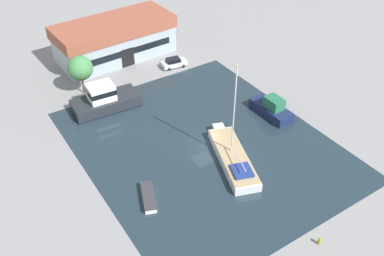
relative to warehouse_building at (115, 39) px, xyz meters
name	(u,v)px	position (x,y,z in m)	size (l,w,h in m)	color
ground_plane	(203,144)	(-1.03, -28.50, -3.34)	(440.00, 440.00, 0.00)	gray
water_canal	(203,144)	(-1.03, -28.50, -3.34)	(29.70, 35.68, 0.01)	#1E2D38
warehouse_building	(115,39)	(0.00, 0.00, 0.00)	(20.53, 9.65, 6.61)	#99A8B2
quay_tree_near_building	(80,68)	(-9.29, -8.10, 0.94)	(3.77, 3.77, 6.18)	brown
parked_car	(174,63)	(6.50, -8.68, -2.54)	(4.42, 2.47, 1.59)	silver
sailboat_moored	(233,157)	(0.17, -33.21, -2.68)	(6.77, 12.61, 13.25)	silver
motor_cruiser	(105,100)	(-8.26, -13.78, -1.89)	(9.95, 4.88, 4.02)	#23282D
small_dinghy	(148,197)	(-11.67, -33.22, -2.97)	(2.88, 4.72, 0.73)	white
cabin_boat	(272,108)	(10.95, -28.19, -2.32)	(2.78, 6.68, 2.89)	#19234C
mooring_bollard	(319,241)	(-0.15, -47.94, -2.90)	(0.35, 0.35, 0.83)	olive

